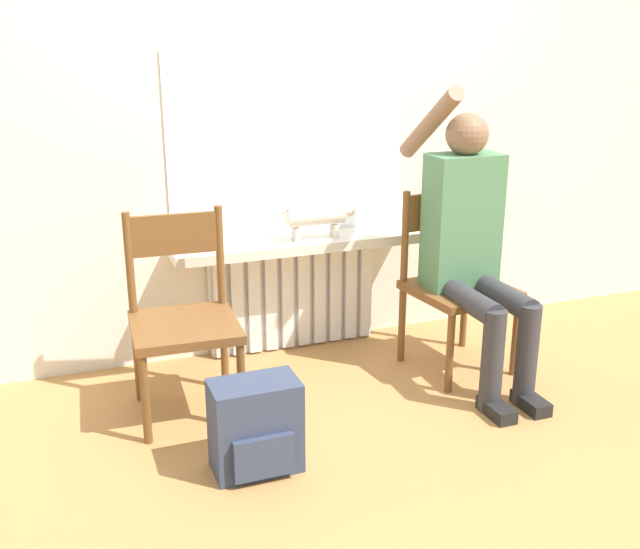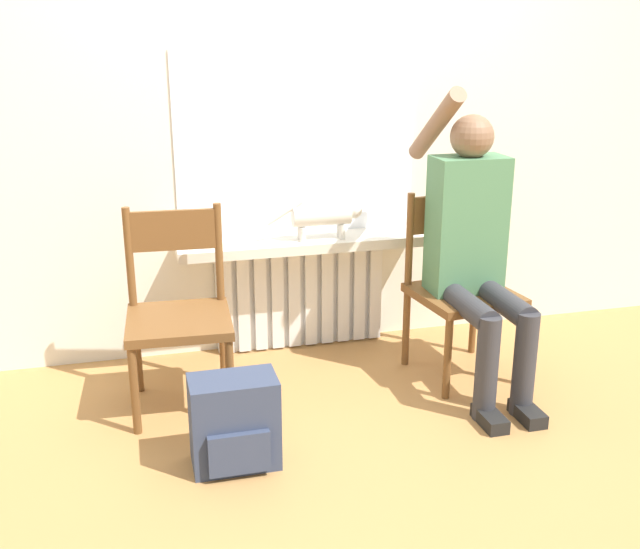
% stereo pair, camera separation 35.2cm
% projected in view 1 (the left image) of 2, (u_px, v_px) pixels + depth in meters
% --- Properties ---
extents(ground_plane, '(12.00, 12.00, 0.00)m').
position_uv_depth(ground_plane, '(385.00, 452.00, 3.02)').
color(ground_plane, '#B27F47').
extents(wall_with_window, '(7.00, 0.06, 2.70)m').
position_uv_depth(wall_with_window, '(286.00, 88.00, 3.69)').
color(wall_with_window, white).
rests_on(wall_with_window, ground_plane).
extents(radiator, '(0.90, 0.08, 0.57)m').
position_uv_depth(radiator, '(293.00, 296.00, 3.96)').
color(radiator, white).
rests_on(radiator, ground_plane).
extents(windowsill, '(1.29, 0.27, 0.05)m').
position_uv_depth(windowsill, '(298.00, 244.00, 3.78)').
color(windowsill, silver).
rests_on(windowsill, radiator).
extents(window_glass, '(1.23, 0.01, 0.92)m').
position_uv_depth(window_glass, '(289.00, 144.00, 3.75)').
color(window_glass, white).
rests_on(window_glass, windowsill).
extents(chair_left, '(0.47, 0.47, 0.89)m').
position_uv_depth(chair_left, '(183.00, 315.00, 3.23)').
color(chair_left, brown).
rests_on(chair_left, ground_plane).
extents(chair_right, '(0.50, 0.50, 0.89)m').
position_uv_depth(chair_right, '(455.00, 280.00, 3.68)').
color(chair_right, brown).
rests_on(chair_right, ground_plane).
extents(person, '(0.36, 1.01, 1.39)m').
position_uv_depth(person, '(472.00, 239.00, 3.50)').
color(person, '#333338').
rests_on(person, ground_plane).
extents(cat, '(0.50, 0.10, 0.21)m').
position_uv_depth(cat, '(319.00, 215.00, 3.74)').
color(cat, silver).
rests_on(cat, windowsill).
extents(backpack, '(0.34, 0.23, 0.37)m').
position_uv_depth(backpack, '(256.00, 427.00, 2.85)').
color(backpack, '#333D56').
rests_on(backpack, ground_plane).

